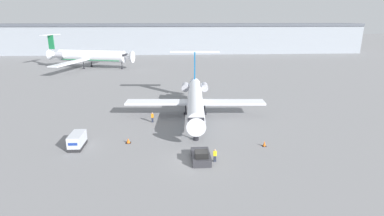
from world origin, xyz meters
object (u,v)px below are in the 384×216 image
at_px(worker_near_tug, 215,155).
at_px(pushback_tug, 201,156).
at_px(luggage_cart, 77,140).
at_px(airplane_parked_far_left, 89,56).
at_px(traffic_cone_left, 128,141).
at_px(worker_by_wing, 152,117).
at_px(airplane_main, 195,99).
at_px(traffic_cone_right, 264,144).

bearing_deg(worker_near_tug, pushback_tug, 168.36).
distance_m(luggage_cart, airplane_parked_far_left, 70.85).
bearing_deg(traffic_cone_left, worker_by_wing, 71.65).
bearing_deg(worker_by_wing, luggage_cart, -134.65).
height_order(pushback_tug, traffic_cone_left, pushback_tug).
bearing_deg(airplane_main, traffic_cone_left, -131.24).
bearing_deg(luggage_cart, worker_by_wing, 45.35).
bearing_deg(luggage_cart, airplane_parked_far_left, 103.11).
relative_size(airplane_main, worker_by_wing, 16.16).
xyz_separation_m(luggage_cart, worker_near_tug, (17.98, -5.39, -0.14)).
height_order(luggage_cart, worker_near_tug, luggage_cart).
height_order(traffic_cone_left, airplane_parked_far_left, airplane_parked_far_left).
relative_size(worker_near_tug, worker_by_wing, 0.94).
height_order(airplane_main, traffic_cone_right, airplane_main).
height_order(pushback_tug, luggage_cart, luggage_cart).
height_order(airplane_main, luggage_cart, airplane_main).
height_order(airplane_main, worker_near_tug, airplane_main).
bearing_deg(worker_by_wing, worker_near_tug, -60.44).
height_order(luggage_cart, worker_by_wing, luggage_cart).
height_order(pushback_tug, worker_near_tug, worker_near_tug).
bearing_deg(traffic_cone_left, airplane_main, 48.76).
distance_m(worker_by_wing, traffic_cone_left, 9.05).
xyz_separation_m(pushback_tug, worker_by_wing, (-6.82, 14.64, 0.32)).
bearing_deg(airplane_main, worker_by_wing, -157.11).
xyz_separation_m(pushback_tug, airplane_parked_far_left, (-32.34, 73.98, 3.62)).
relative_size(airplane_main, pushback_tug, 6.81).
bearing_deg(worker_near_tug, traffic_cone_right, 29.16).
distance_m(airplane_main, luggage_cart, 21.27).
height_order(airplane_main, airplane_parked_far_left, airplane_parked_far_left).
xyz_separation_m(pushback_tug, worker_near_tug, (1.68, -0.35, 0.26)).
relative_size(worker_by_wing, airplane_parked_far_left, 0.04).
distance_m(airplane_main, pushback_tug, 17.96).
height_order(luggage_cart, traffic_cone_right, luggage_cart).
bearing_deg(worker_near_tug, airplane_main, 93.39).
relative_size(worker_by_wing, traffic_cone_left, 2.40).
bearing_deg(traffic_cone_left, traffic_cone_right, -6.99).
distance_m(airplane_main, worker_near_tug, 18.29).
distance_m(worker_near_tug, worker_by_wing, 17.22).
distance_m(worker_by_wing, traffic_cone_right, 19.24).
relative_size(pushback_tug, traffic_cone_left, 5.69).
relative_size(airplane_main, worker_near_tug, 17.15).
xyz_separation_m(worker_near_tug, traffic_cone_right, (7.37, 4.11, -0.48)).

